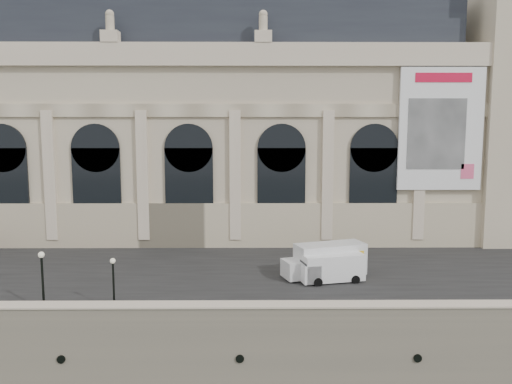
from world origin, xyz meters
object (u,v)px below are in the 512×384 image
lamp_right (114,285)px  lamp_left (43,282)px  van_c (329,268)px  box_truck (326,260)px

lamp_right → lamp_left: bearing=-178.4°
van_c → lamp_right: size_ratio=1.49×
box_truck → lamp_right: size_ratio=2.00×
box_truck → lamp_right: 18.34m
lamp_left → lamp_right: size_ratio=1.13×
box_truck → lamp_right: lamp_right is taller
van_c → lamp_right: 17.76m
van_c → box_truck: size_ratio=0.75×
van_c → box_truck: 1.54m
lamp_right → van_c: bearing=22.2°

